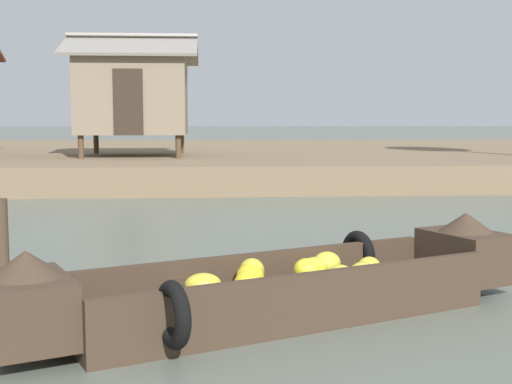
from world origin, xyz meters
name	(u,v)px	position (x,y,z in m)	size (l,w,h in m)	color
ground_plane	(162,231)	(0.00, 10.00, 0.00)	(300.00, 300.00, 0.00)	#596056
riverbank_strip	(186,158)	(0.00, 24.71, 0.35)	(160.00, 20.00, 0.70)	#756047
banana_boat	(284,286)	(1.41, 4.98, 0.30)	(5.00, 2.87, 0.83)	#3D2D21
stilt_house_mid_left	(134,93)	(-1.37, 19.62, 2.56)	(3.77, 3.61, 3.55)	#4C3826
mooring_post	(2,248)	(-1.36, 5.95, 0.50)	(0.14, 0.14, 1.01)	#423323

